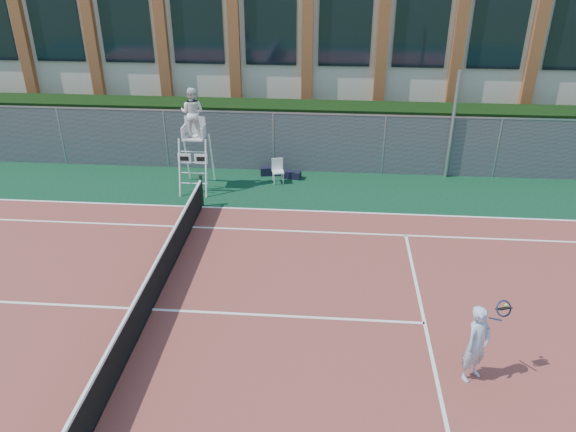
# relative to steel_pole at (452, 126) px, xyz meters

# --- Properties ---
(ground) EXTENTS (120.00, 120.00, 0.00)m
(ground) POSITION_rel_steel_pole_xyz_m (-8.29, -8.70, -1.93)
(ground) COLOR #233814
(apron) EXTENTS (36.00, 20.00, 0.01)m
(apron) POSITION_rel_steel_pole_xyz_m (-8.29, -7.70, -1.93)
(apron) COLOR #0B311B
(apron) RESTS_ON ground
(tennis_court) EXTENTS (23.77, 10.97, 0.02)m
(tennis_court) POSITION_rel_steel_pole_xyz_m (-8.29, -8.70, -1.91)
(tennis_court) COLOR brown
(tennis_court) RESTS_ON apron
(tennis_net) EXTENTS (0.10, 11.30, 1.10)m
(tennis_net) POSITION_rel_steel_pole_xyz_m (-8.29, -8.70, -1.40)
(tennis_net) COLOR black
(tennis_net) RESTS_ON ground
(fence) EXTENTS (40.00, 0.06, 2.20)m
(fence) POSITION_rel_steel_pole_xyz_m (-8.29, 0.10, -0.83)
(fence) COLOR #595E60
(fence) RESTS_ON ground
(hedge) EXTENTS (40.00, 1.40, 2.20)m
(hedge) POSITION_rel_steel_pole_xyz_m (-8.29, 1.30, -0.83)
(hedge) COLOR black
(hedge) RESTS_ON ground
(building) EXTENTS (45.00, 10.60, 8.22)m
(building) POSITION_rel_steel_pole_xyz_m (-8.29, 9.25, 2.21)
(building) COLOR beige
(building) RESTS_ON ground
(steel_pole) EXTENTS (0.12, 0.12, 3.87)m
(steel_pole) POSITION_rel_steel_pole_xyz_m (0.00, 0.00, 0.00)
(steel_pole) COLOR #9EA0A5
(steel_pole) RESTS_ON ground
(umpire_chair) EXTENTS (0.99, 1.53, 3.56)m
(umpire_chair) POSITION_rel_steel_pole_xyz_m (-8.76, -1.65, 0.67)
(umpire_chair) COLOR white
(umpire_chair) RESTS_ON ground
(plastic_chair) EXTENTS (0.48, 0.48, 0.86)m
(plastic_chair) POSITION_rel_steel_pole_xyz_m (-6.04, -0.95, -1.42)
(plastic_chair) COLOR silver
(plastic_chair) RESTS_ON apron
(sports_bag_near) EXTENTS (0.75, 0.40, 0.31)m
(sports_bag_near) POSITION_rel_steel_pole_xyz_m (-6.37, -0.35, -1.77)
(sports_bag_near) COLOR black
(sports_bag_near) RESTS_ON apron
(sports_bag_far) EXTENTS (0.72, 0.43, 0.27)m
(sports_bag_far) POSITION_rel_steel_pole_xyz_m (-5.58, -0.58, -1.79)
(sports_bag_far) COLOR black
(sports_bag_far) RESTS_ON apron
(tennis_player) EXTENTS (1.01, 0.79, 1.71)m
(tennis_player) POSITION_rel_steel_pole_xyz_m (-1.20, -10.36, -1.05)
(tennis_player) COLOR #B0BDD3
(tennis_player) RESTS_ON tennis_court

